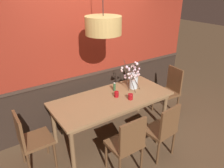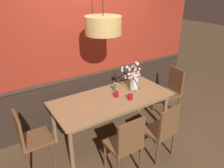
{
  "view_description": "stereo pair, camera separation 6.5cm",
  "coord_description": "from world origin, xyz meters",
  "views": [
    {
      "loc": [
        -1.81,
        -2.67,
        2.5
      ],
      "look_at": [
        0.0,
        0.0,
        1.0
      ],
      "focal_mm": 35.16,
      "sensor_mm": 36.0,
      "label": 1
    },
    {
      "loc": [
        -1.75,
        -2.71,
        2.5
      ],
      "look_at": [
        0.0,
        0.0,
        1.0
      ],
      "focal_mm": 35.16,
      "sensor_mm": 36.0,
      "label": 2
    }
  ],
  "objects": [
    {
      "name": "ground_plane",
      "position": [
        0.0,
        0.0,
        0.0
      ],
      "size": [
        24.0,
        24.0,
        0.0
      ],
      "primitive_type": "plane",
      "color": "brown"
    },
    {
      "name": "back_wall",
      "position": [
        0.0,
        0.72,
        1.48
      ],
      "size": [
        4.58,
        0.14,
        2.98
      ],
      "color": "#2D2119",
      "rests_on": "ground"
    },
    {
      "name": "dining_table",
      "position": [
        0.0,
        0.0,
        0.68
      ],
      "size": [
        2.02,
        0.9,
        0.76
      ],
      "color": "#997047",
      "rests_on": "ground"
    },
    {
      "name": "chair_near_side_left",
      "position": [
        -0.32,
        -0.84,
        0.53
      ],
      "size": [
        0.44,
        0.4,
        0.94
      ],
      "color": "brown",
      "rests_on": "ground"
    },
    {
      "name": "chair_near_side_right",
      "position": [
        0.33,
        -0.87,
        0.51
      ],
      "size": [
        0.45,
        0.42,
        0.92
      ],
      "color": "brown",
      "rests_on": "ground"
    },
    {
      "name": "chair_far_side_left",
      "position": [
        -0.32,
        0.88,
        0.54
      ],
      "size": [
        0.45,
        0.43,
        0.97
      ],
      "color": "brown",
      "rests_on": "ground"
    },
    {
      "name": "chair_far_side_right",
      "position": [
        0.32,
        0.87,
        0.51
      ],
      "size": [
        0.43,
        0.43,
        0.91
      ],
      "color": "brown",
      "rests_on": "ground"
    },
    {
      "name": "chair_head_west_end",
      "position": [
        -1.38,
        -0.0,
        0.52
      ],
      "size": [
        0.43,
        0.42,
        0.93
      ],
      "color": "brown",
      "rests_on": "ground"
    },
    {
      "name": "chair_head_east_end",
      "position": [
        1.42,
        -0.01,
        0.53
      ],
      "size": [
        0.45,
        0.45,
        0.97
      ],
      "color": "brown",
      "rests_on": "ground"
    },
    {
      "name": "vase_with_blossoms",
      "position": [
        0.52,
        0.1,
        0.93
      ],
      "size": [
        0.42,
        0.42,
        0.56
      ],
      "color": "silver",
      "rests_on": "dining_table"
    },
    {
      "name": "candle_holder_nearer_center",
      "position": [
        0.07,
        -0.02,
        0.81
      ],
      "size": [
        0.08,
        0.08,
        0.1
      ],
      "color": "#9E0F14",
      "rests_on": "dining_table"
    },
    {
      "name": "candle_holder_nearer_edge",
      "position": [
        0.21,
        -0.22,
        0.8
      ],
      "size": [
        0.08,
        0.08,
        0.1
      ],
      "color": "#9E0F14",
      "rests_on": "dining_table"
    },
    {
      "name": "condiment_bottle",
      "position": [
        0.18,
        0.19,
        0.83
      ],
      "size": [
        0.04,
        0.04,
        0.16
      ],
      "color": "#2D5633",
      "rests_on": "dining_table"
    },
    {
      "name": "pendant_lamp",
      "position": [
        -0.13,
        0.03,
        1.94
      ],
      "size": [
        0.53,
        0.53,
        1.17
      ],
      "color": "tan"
    }
  ]
}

